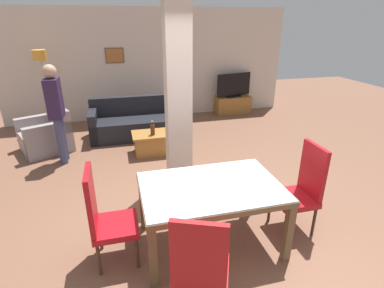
% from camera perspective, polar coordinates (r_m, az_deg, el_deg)
% --- Properties ---
extents(ground_plane, '(18.00, 18.00, 0.00)m').
position_cam_1_polar(ground_plane, '(3.71, 3.37, -18.01)').
color(ground_plane, brown).
extents(back_wall, '(7.20, 0.09, 2.70)m').
position_cam_1_polar(back_wall, '(7.92, -8.05, 14.75)').
color(back_wall, beige).
rests_on(back_wall, ground_plane).
extents(divider_pillar, '(0.36, 0.30, 2.70)m').
position_cam_1_polar(divider_pillar, '(4.40, -2.67, 8.65)').
color(divider_pillar, beige).
rests_on(divider_pillar, ground_plane).
extents(dining_table, '(1.52, 1.02, 0.76)m').
position_cam_1_polar(dining_table, '(3.35, 3.61, -10.15)').
color(dining_table, brown).
rests_on(dining_table, ground_plane).
extents(dining_chair_near_left, '(0.60, 0.60, 1.10)m').
position_cam_1_polar(dining_chair_near_left, '(2.61, 1.56, -22.52)').
color(dining_chair_near_left, '#B01A1D').
rests_on(dining_chair_near_left, ground_plane).
extents(dining_chair_head_right, '(0.46, 0.46, 1.10)m').
position_cam_1_polar(dining_chair_head_right, '(3.83, 20.22, -7.70)').
color(dining_chair_head_right, '#B3141D').
rests_on(dining_chair_head_right, ground_plane).
extents(dining_chair_head_left, '(0.46, 0.46, 1.10)m').
position_cam_1_polar(dining_chair_head_left, '(3.25, -16.23, -13.00)').
color(dining_chair_head_left, '#B4121B').
rests_on(dining_chair_head_left, ground_plane).
extents(sofa, '(2.04, 0.90, 0.82)m').
position_cam_1_polar(sofa, '(6.79, -10.20, 4.01)').
color(sofa, black).
rests_on(sofa, ground_plane).
extents(armchair, '(1.12, 1.11, 0.82)m').
position_cam_1_polar(armchair, '(6.55, -25.85, 1.38)').
color(armchair, gray).
rests_on(armchair, ground_plane).
extents(coffee_table, '(0.68, 0.54, 0.40)m').
position_cam_1_polar(coffee_table, '(5.83, -7.89, 0.22)').
color(coffee_table, '#A46D30').
rests_on(coffee_table, ground_plane).
extents(bottle, '(0.08, 0.08, 0.27)m').
position_cam_1_polar(bottle, '(5.66, -7.52, 2.77)').
color(bottle, '#4C2D14').
rests_on(bottle, coffee_table).
extents(tv_stand, '(0.97, 0.40, 0.46)m').
position_cam_1_polar(tv_stand, '(8.42, 7.78, 7.42)').
color(tv_stand, '#9F662C').
rests_on(tv_stand, ground_plane).
extents(tv_screen, '(1.01, 0.29, 0.63)m').
position_cam_1_polar(tv_screen, '(8.29, 7.97, 11.00)').
color(tv_screen, black).
rests_on(tv_screen, tv_stand).
extents(floor_lamp, '(0.28, 0.28, 1.81)m').
position_cam_1_polar(floor_lamp, '(7.53, -26.79, 13.42)').
color(floor_lamp, '#B7B7BC').
rests_on(floor_lamp, ground_plane).
extents(standing_person, '(0.23, 0.38, 1.74)m').
position_cam_1_polar(standing_person, '(5.67, -24.50, 6.28)').
color(standing_person, '#3D4166').
rests_on(standing_person, ground_plane).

